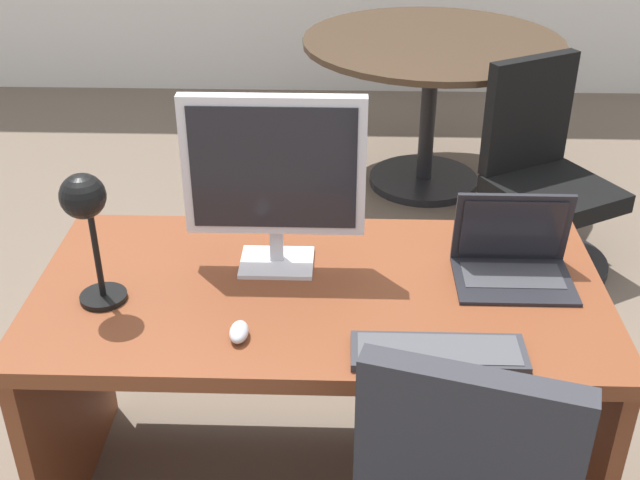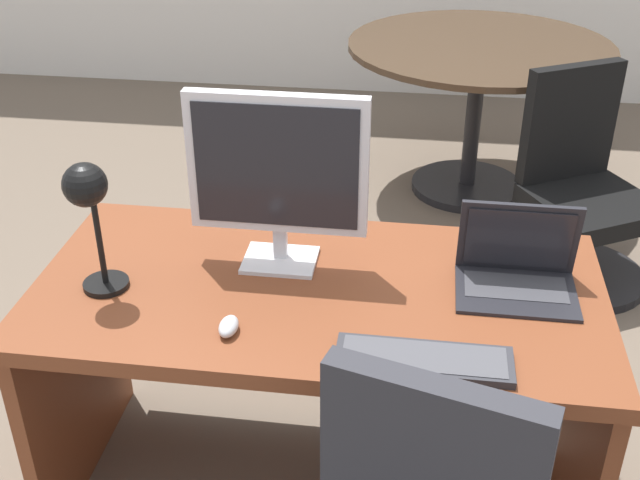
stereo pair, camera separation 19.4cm
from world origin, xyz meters
name	(u,v)px [view 1 (the left image)]	position (x,y,z in m)	size (l,w,h in m)	color
ground	(330,242)	(0.00, 1.50, 0.00)	(12.00, 12.00, 0.00)	#6B5B4C
desk	(320,339)	(0.00, 0.04, 0.53)	(1.50, 0.76, 0.74)	brown
monitor	(274,172)	(-0.12, 0.11, 1.02)	(0.47, 0.16, 0.49)	silver
laptop	(513,250)	(0.51, 0.09, 0.80)	(0.31, 0.23, 0.22)	black
keyboard	(438,352)	(0.28, -0.28, 0.75)	(0.41, 0.13, 0.02)	#2D2D33
mouse	(239,332)	(-0.18, -0.23, 0.75)	(0.05, 0.08, 0.04)	#B7BABF
desk_lamp	(86,213)	(-0.55, -0.10, 1.00)	(0.12, 0.14, 0.37)	black
meeting_table	(431,76)	(0.49, 2.15, 0.60)	(1.29, 1.29, 0.79)	black
meeting_chair_near	(543,191)	(0.93, 1.38, 0.35)	(0.63, 0.64, 0.90)	black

